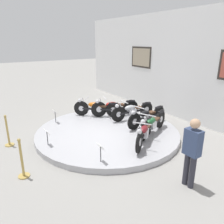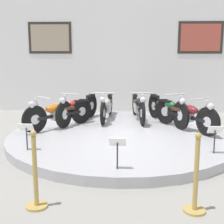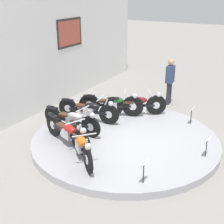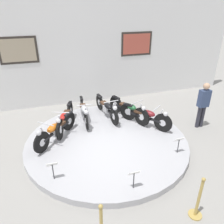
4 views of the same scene
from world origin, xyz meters
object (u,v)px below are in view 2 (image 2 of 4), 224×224
stanchion_post_right_of_entry (196,186)px  info_placard_front_left (26,131)px  motorcycle_silver (107,106)px  info_placard_front_centre (117,146)px  motorcycle_maroon (186,114)px  info_placard_front_right (215,133)px  motorcycle_orange (58,113)px  motorcycle_black (138,106)px  stanchion_post_left_of_entry (36,182)px  motorcycle_red (78,107)px  motorcycle_green (167,108)px

stanchion_post_right_of_entry → info_placard_front_left: bearing=146.6°
motorcycle_silver → info_placard_front_centre: size_ratio=3.81×
motorcycle_maroon → info_placard_front_right: size_ratio=3.22×
info_placard_front_centre → motorcycle_orange: bearing=120.7°
motorcycle_black → stanchion_post_left_of_entry: size_ratio=1.91×
motorcycle_red → motorcycle_silver: bearing=28.0°
motorcycle_green → info_placard_front_centre: 3.37m
motorcycle_black → motorcycle_maroon: 1.48m
motorcycle_red → motorcycle_silver: (0.72, 0.38, -0.02)m
motorcycle_orange → motorcycle_green: motorcycle_green is taller
motorcycle_green → info_placard_front_left: motorcycle_green is taller
motorcycle_red → info_placard_front_centre: (1.14, -3.17, -0.02)m
motorcycle_silver → info_placard_front_right: motorcycle_silver is taller
info_placard_front_centre → info_placard_front_right: bearing=26.5°
motorcycle_orange → info_placard_front_right: size_ratio=2.96×
stanchion_post_right_of_entry → info_placard_front_centre: bearing=137.1°
motorcycle_red → motorcycle_black: bearing=13.7°
info_placard_front_right → motorcycle_green: bearing=103.7°
motorcycle_black → stanchion_post_left_of_entry: stanchion_post_left_of_entry is taller
motorcycle_silver → motorcycle_green: 1.61m
motorcycle_black → info_placard_front_left: bearing=-128.3°
motorcycle_orange → motorcycle_maroon: size_ratio=0.92×
motorcycle_orange → stanchion_post_right_of_entry: (2.50, -3.46, -0.21)m
motorcycle_red → motorcycle_silver: 0.81m
info_placard_front_centre → stanchion_post_left_of_entry: size_ratio=0.50×
motorcycle_orange → motorcycle_silver: 1.49m
motorcycle_red → stanchion_post_right_of_entry: bearing=-62.4°
motorcycle_maroon → info_placard_front_left: motorcycle_maroon is taller
info_placard_front_left → info_placard_front_right: size_ratio=1.00×
info_placard_front_right → info_placard_front_centre: bearing=-153.5°
motorcycle_black → info_placard_front_right: 2.99m
motorcycle_silver → info_placard_front_right: size_ratio=3.81×
info_placard_front_centre → motorcycle_green: bearing=70.2°
motorcycle_orange → stanchion_post_left_of_entry: 3.50m
info_placard_front_centre → stanchion_post_right_of_entry: size_ratio=0.50×
motorcycle_silver → stanchion_post_right_of_entry: (1.43, -4.48, -0.20)m
motorcycle_orange → info_placard_front_left: size_ratio=2.96×
motorcycle_red → stanchion_post_right_of_entry: size_ratio=1.83×
motorcycle_black → motorcycle_maroon: bearing=-43.8°
motorcycle_black → info_placard_front_centre: (-0.42, -3.55, -0.01)m
motorcycle_black → motorcycle_green: (0.71, -0.38, 0.02)m
motorcycle_silver → motorcycle_green: bearing=-13.7°
motorcycle_maroon → stanchion_post_left_of_entry: size_ratio=1.61×
info_placard_front_right → stanchion_post_right_of_entry: (-0.70, -1.79, -0.20)m
motorcycle_maroon → info_placard_front_left: bearing=-152.4°
motorcycle_maroon → info_placard_front_centre: motorcycle_maroon is taller
motorcycle_silver → info_placard_front_left: (-1.28, -2.70, -0.00)m
motorcycle_black → stanchion_post_left_of_entry: 4.71m
motorcycle_maroon → stanchion_post_right_of_entry: (-0.49, -3.46, -0.22)m
motorcycle_orange → info_placard_front_left: motorcycle_orange is taller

